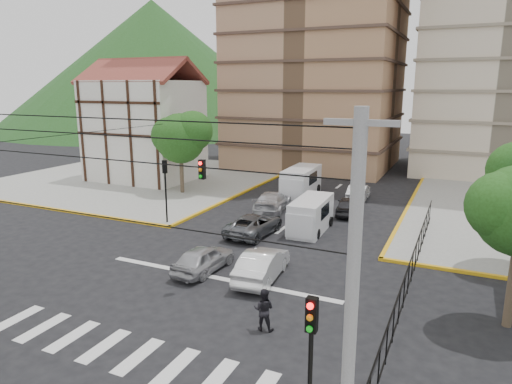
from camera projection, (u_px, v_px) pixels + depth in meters
The scene contains 21 objects.
ground at pixel (205, 287), 22.06m from camera, with size 160.00×160.00×0.00m, color black.
sidewalk_nw at pixel (140, 178), 47.89m from camera, with size 26.00×26.00×0.15m, color gray.
crosswalk_stripes at pixel (121, 351), 16.76m from camera, with size 12.00×2.40×0.01m, color silver.
stop_line at pixel (218, 278), 23.12m from camera, with size 13.00×0.40×0.01m, color silver.
tudor_building at pixel (145, 129), 46.30m from camera, with size 10.80×8.05×12.23m.
distant_hill at pixel (154, 65), 103.21m from camera, with size 70.00×70.00×28.00m, color #224B19.
park_fence at pixel (411, 284), 22.36m from camera, with size 0.10×22.50×1.66m, color black, non-canonical shape.
tree_tudor at pixel (181, 136), 39.89m from camera, with size 5.39×4.40×7.43m.
traffic_light_se at pixel (311, 351), 11.27m from camera, with size 0.28×0.22×4.40m.
traffic_light_nw at pixel (165, 181), 31.43m from camera, with size 0.28×0.22×4.40m.
traffic_light_hanging at pixel (176, 175), 18.92m from camera, with size 18.00×9.12×0.92m.
utility_pole_se at pixel (351, 323), 9.34m from camera, with size 1.40×0.28×9.00m.
van_right_lane at pixel (310, 216), 30.24m from camera, with size 2.08×4.93×2.20m.
van_left_lane at pixel (300, 183), 39.99m from camera, with size 2.30×5.55×2.48m.
car_silver_front_left at pixel (203, 259), 23.83m from camera, with size 1.65×4.10×1.40m, color #B0B0B5.
car_white_front_right at pixel (262, 265), 22.85m from camera, with size 1.62×4.64×1.53m, color white.
car_grey_mid_left at pixel (254, 224), 29.74m from camera, with size 2.29×4.97×1.38m, color #5C5F64.
car_silver_rear_left at pixel (272, 201), 35.32m from camera, with size 2.16×5.30×1.54m, color silver.
car_darkgrey_mid_right at pixel (348, 206), 34.38m from camera, with size 1.64×4.07×1.39m, color #29292B.
car_white_rear_right at pixel (358, 192), 38.59m from camera, with size 1.47×4.21×1.39m, color white.
pedestrian_crosswalk at pixel (264, 309), 18.05m from camera, with size 0.85×0.66×1.74m, color black.
Camera 1 is at (10.80, -17.52, 9.52)m, focal length 32.00 mm.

